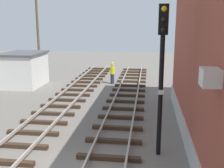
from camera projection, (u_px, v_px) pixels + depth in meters
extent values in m
cube|color=#38281C|center=(108.00, 158.00, 10.67)|extent=(2.50, 0.24, 0.18)
cube|color=#38281C|center=(113.00, 141.00, 12.17)|extent=(2.50, 0.24, 0.18)
cube|color=#38281C|center=(117.00, 128.00, 13.66)|extent=(2.50, 0.24, 0.18)
cube|color=#38281C|center=(121.00, 117.00, 15.15)|extent=(2.50, 0.24, 0.18)
cube|color=#38281C|center=(123.00, 109.00, 16.65)|extent=(2.50, 0.24, 0.18)
cube|color=#38281C|center=(125.00, 102.00, 18.14)|extent=(2.50, 0.24, 0.18)
cube|color=#38281C|center=(127.00, 95.00, 19.64)|extent=(2.50, 0.24, 0.18)
cube|color=#38281C|center=(129.00, 90.00, 21.13)|extent=(2.50, 0.24, 0.18)
cube|color=#38281C|center=(130.00, 86.00, 22.62)|extent=(2.50, 0.24, 0.18)
cube|color=#38281C|center=(131.00, 82.00, 24.12)|extent=(2.50, 0.24, 0.18)
cube|color=#38281C|center=(132.00, 78.00, 25.61)|extent=(2.50, 0.24, 0.18)
cube|color=#38281C|center=(133.00, 75.00, 27.11)|extent=(2.50, 0.24, 0.18)
cube|color=#38281C|center=(134.00, 72.00, 28.60)|extent=(2.50, 0.24, 0.18)
cube|color=#38281C|center=(135.00, 70.00, 30.09)|extent=(2.50, 0.24, 0.18)
cube|color=#38281C|center=(2.00, 162.00, 10.35)|extent=(2.50, 0.24, 0.18)
cube|color=#38281C|center=(19.00, 146.00, 11.71)|extent=(2.50, 0.24, 0.18)
cube|color=#38281C|center=(33.00, 133.00, 13.06)|extent=(2.50, 0.24, 0.18)
cube|color=#38281C|center=(44.00, 122.00, 14.41)|extent=(2.50, 0.24, 0.18)
cube|color=#38281C|center=(53.00, 114.00, 15.77)|extent=(2.50, 0.24, 0.18)
cube|color=#38281C|center=(60.00, 106.00, 17.12)|extent=(2.50, 0.24, 0.18)
cube|color=#38281C|center=(67.00, 100.00, 18.48)|extent=(2.50, 0.24, 0.18)
cube|color=#38281C|center=(73.00, 95.00, 19.83)|extent=(2.50, 0.24, 0.18)
cube|color=#38281C|center=(78.00, 90.00, 21.18)|extent=(2.50, 0.24, 0.18)
cube|color=#38281C|center=(82.00, 86.00, 22.54)|extent=(2.50, 0.24, 0.18)
cube|color=#38281C|center=(86.00, 82.00, 23.89)|extent=(2.50, 0.24, 0.18)
cube|color=#38281C|center=(89.00, 79.00, 25.25)|extent=(2.50, 0.24, 0.18)
cube|color=#38281C|center=(92.00, 76.00, 26.60)|extent=(2.50, 0.24, 0.18)
cube|color=#38281C|center=(95.00, 73.00, 27.95)|extent=(2.50, 0.24, 0.18)
cube|color=#38281C|center=(97.00, 71.00, 29.31)|extent=(2.50, 0.24, 0.18)
cube|color=#38281C|center=(100.00, 69.00, 30.66)|extent=(2.50, 0.24, 0.18)
cylinder|color=black|center=(160.00, 97.00, 10.66)|extent=(0.18, 0.18, 4.74)
cube|color=black|center=(164.00, 19.00, 10.01)|extent=(0.36, 0.24, 1.10)
sphere|color=yellow|center=(164.00, 9.00, 9.75)|extent=(0.20, 0.20, 0.20)
sphere|color=black|center=(164.00, 19.00, 9.83)|extent=(0.20, 0.20, 0.20)
sphere|color=black|center=(163.00, 30.00, 9.92)|extent=(0.20, 0.20, 0.20)
cube|color=white|center=(161.00, 92.00, 10.47)|extent=(0.24, 0.03, 0.18)
cube|color=#B2B2AD|center=(192.00, 156.00, 10.09)|extent=(0.08, 18.77, 0.90)
cube|color=silver|center=(210.00, 77.00, 6.62)|extent=(0.44, 0.60, 0.44)
cube|color=silver|center=(24.00, 70.00, 22.69)|extent=(2.80, 3.60, 2.60)
cube|color=#4C4C51|center=(23.00, 53.00, 22.39)|extent=(3.00, 3.80, 0.16)
cube|color=brown|center=(8.00, 73.00, 22.94)|extent=(0.06, 0.90, 2.00)
cylinder|color=black|center=(6.00, 79.00, 24.04)|extent=(0.64, 0.24, 0.64)
cylinder|color=brown|center=(38.00, 33.00, 27.94)|extent=(0.24, 0.24, 8.16)
cylinder|color=#262D4C|center=(112.00, 79.00, 23.60)|extent=(0.32, 0.32, 0.85)
cylinder|color=yellow|center=(112.00, 70.00, 23.44)|extent=(0.40, 0.40, 0.65)
sphere|color=tan|center=(112.00, 65.00, 23.34)|extent=(0.24, 0.24, 0.24)
sphere|color=yellow|center=(112.00, 63.00, 23.31)|extent=(0.22, 0.22, 0.22)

